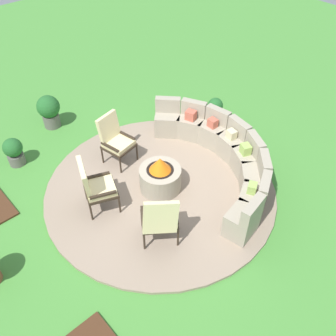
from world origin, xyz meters
TOP-DOWN VIEW (x-y plane):
  - ground_plane at (0.00, 0.00)m, footprint 24.00×24.00m
  - patio_circle at (0.00, 0.00)m, footprint 4.49×4.49m
  - fire_pit at (0.00, 0.00)m, footprint 0.80×0.80m
  - curved_stone_bench at (0.43, 1.32)m, footprint 3.58×2.01m
  - lounge_chair_front_left at (-1.24, -0.13)m, footprint 0.67×0.64m
  - lounge_chair_front_right at (-0.40, -1.19)m, footprint 0.75×0.76m
  - lounge_chair_back_left at (0.93, -0.82)m, footprint 0.77×0.81m
  - potted_plant_0 at (-0.90, 2.53)m, footprint 0.36×0.36m
  - potted_plant_2 at (-3.32, -0.51)m, footprint 0.52×0.52m
  - potted_plant_3 at (-2.62, -1.74)m, footprint 0.40×0.40m

SIDE VIEW (x-z plane):
  - ground_plane at x=0.00m, z-range 0.00..0.00m
  - patio_circle at x=0.00m, z-range 0.00..0.06m
  - potted_plant_0 at x=-0.90m, z-range 0.03..0.63m
  - potted_plant_3 at x=-2.62m, z-range 0.02..0.65m
  - fire_pit at x=0.00m, z-range -0.02..0.73m
  - curved_stone_bench at x=0.43m, z-range -0.02..0.82m
  - potted_plant_2 at x=-3.32m, z-range 0.04..0.84m
  - lounge_chair_back_left at x=0.93m, z-range 0.08..1.15m
  - lounge_chair_front_left at x=-1.24m, z-range 0.08..1.15m
  - lounge_chair_front_right at x=-0.40m, z-range 0.06..1.20m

